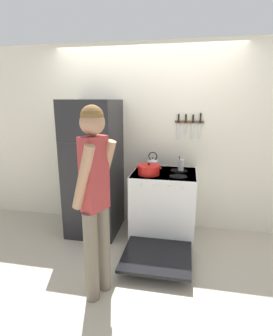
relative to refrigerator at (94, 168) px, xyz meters
The scene contains 9 objects.
ground_plane 1.17m from the refrigerator, 28.72° to the left, with size 14.00×14.00×0.00m, color #B2A893.
wall_back 0.85m from the refrigerator, 30.70° to the left, with size 10.00×0.06×2.55m.
refrigerator is the anchor object (origin of this frame).
stove_range 1.06m from the refrigerator, ahead, with size 0.82×1.41×0.89m.
dutch_oven_pot 0.78m from the refrigerator, ahead, with size 0.32×0.28×0.15m.
tea_kettle 0.80m from the refrigerator, 10.88° to the left, with size 0.19×0.15×0.24m.
utensil_jar 1.17m from the refrigerator, ahead, with size 0.07×0.08×0.25m.
person 1.31m from the refrigerator, 69.25° to the right, with size 0.37×0.42×1.76m.
wall_knife_strip 1.43m from the refrigerator, 15.39° to the left, with size 0.38×0.03×0.35m.
Camera 1 is at (0.57, -3.62, 1.79)m, focal length 28.00 mm.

